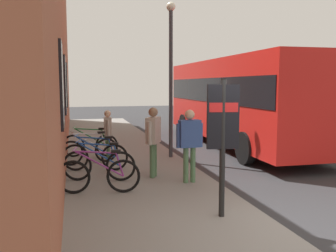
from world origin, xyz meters
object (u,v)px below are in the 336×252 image
object	(u,v)px
bicycle_end_of_row	(89,151)
bicycle_nearest_sign	(90,145)
bicycle_leaning_wall	(99,175)
pedestrian_crossing_street	(190,138)
city_bus	(237,97)
pedestrian_by_facade	(108,130)
bicycle_far_end	(95,156)
transit_info_sign	(223,126)
pedestrian_near_bus	(153,135)
street_lamp	(171,66)
bicycle_mid_rack	(99,165)

from	to	relation	value
bicycle_end_of_row	bicycle_nearest_sign	distance (m)	1.07
bicycle_leaning_wall	pedestrian_crossing_street	xyz separation A→B (m)	(0.36, -2.12, 0.66)
city_bus	pedestrian_by_facade	distance (m)	5.74
bicycle_leaning_wall	bicycle_nearest_sign	size ratio (longest dim) A/B	1.00
bicycle_far_end	transit_info_sign	world-z (taller)	transit_info_sign
pedestrian_crossing_street	bicycle_leaning_wall	bearing A→B (deg)	99.55
pedestrian_near_bus	bicycle_end_of_row	bearing A→B (deg)	36.89
pedestrian_by_facade	street_lamp	world-z (taller)	street_lamp
bicycle_leaning_wall	street_lamp	world-z (taller)	street_lamp
transit_info_sign	bicycle_mid_rack	bearing A→B (deg)	32.63
pedestrian_by_facade	pedestrian_crossing_street	world-z (taller)	pedestrian_crossing_street
bicycle_leaning_wall	city_bus	xyz separation A→B (m)	(5.66, -5.79, 1.41)
bicycle_nearest_sign	city_bus	distance (m)	6.14
city_bus	pedestrian_crossing_street	world-z (taller)	city_bus
bicycle_leaning_wall	pedestrian_crossing_street	world-z (taller)	pedestrian_crossing_street
bicycle_far_end	pedestrian_by_facade	distance (m)	1.59
transit_info_sign	pedestrian_crossing_street	bearing A→B (deg)	-3.57
bicycle_nearest_sign	street_lamp	xyz separation A→B (m)	(-0.68, -2.47, 2.48)
bicycle_end_of_row	pedestrian_near_bus	distance (m)	2.55
bicycle_leaning_wall	street_lamp	distance (m)	4.92
bicycle_far_end	street_lamp	xyz separation A→B (m)	(1.31, -2.44, 2.48)
bicycle_leaning_wall	bicycle_mid_rack	xyz separation A→B (m)	(1.04, -0.08, 0.00)
pedestrian_near_bus	bicycle_mid_rack	bearing A→B (deg)	92.10
bicycle_leaning_wall	pedestrian_crossing_street	distance (m)	2.25
pedestrian_by_facade	pedestrian_crossing_street	size ratio (longest dim) A/B	0.88
transit_info_sign	pedestrian_crossing_street	distance (m)	2.36
bicycle_leaning_wall	bicycle_nearest_sign	distance (m)	4.12
bicycle_mid_rack	pedestrian_by_facade	distance (m)	2.61
pedestrian_near_bus	street_lamp	xyz separation A→B (m)	(2.35, -1.08, 1.81)
transit_info_sign	street_lamp	size ratio (longest dim) A/B	0.50
city_bus	pedestrian_near_bus	bearing A→B (deg)	136.29
bicycle_mid_rack	bicycle_end_of_row	xyz separation A→B (m)	(2.01, 0.14, 0.00)
bicycle_leaning_wall	pedestrian_near_bus	distance (m)	1.91
city_bus	pedestrian_near_bus	distance (m)	6.38
bicycle_mid_rack	bicycle_far_end	size ratio (longest dim) A/B	0.99
bicycle_end_of_row	pedestrian_by_facade	bearing A→B (deg)	-49.62
city_bus	pedestrian_near_bus	world-z (taller)	city_bus
bicycle_far_end	bicycle_end_of_row	xyz separation A→B (m)	(0.92, 0.11, 0.00)
bicycle_nearest_sign	street_lamp	distance (m)	3.57
bicycle_far_end	city_bus	bearing A→B (deg)	-58.39
bicycle_mid_rack	pedestrian_near_bus	xyz separation A→B (m)	(0.05, -1.34, 0.67)
bicycle_far_end	bicycle_nearest_sign	distance (m)	1.99
pedestrian_by_facade	bicycle_far_end	bearing A→B (deg)	161.50
pedestrian_crossing_street	street_lamp	xyz separation A→B (m)	(3.08, -0.37, 1.82)
bicycle_far_end	bicycle_nearest_sign	xyz separation A→B (m)	(1.99, 0.03, 0.00)
city_bus	bicycle_end_of_row	bearing A→B (deg)	114.06
transit_info_sign	street_lamp	xyz separation A→B (m)	(5.37, -0.51, 1.27)
pedestrian_near_bus	city_bus	bearing A→B (deg)	-43.71
bicycle_far_end	pedestrian_by_facade	size ratio (longest dim) A/B	1.15
bicycle_nearest_sign	city_bus	xyz separation A→B (m)	(1.54, -5.77, 1.41)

